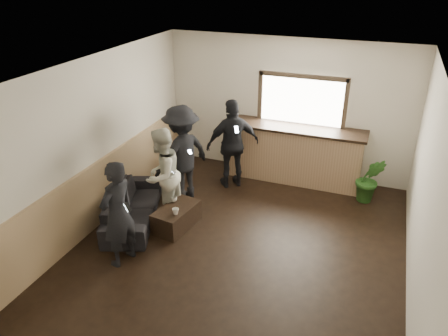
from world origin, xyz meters
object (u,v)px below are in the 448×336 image
at_px(bar_counter, 295,150).
at_px(person_b, 162,175).
at_px(sofa, 133,206).
at_px(person_a, 118,214).
at_px(potted_plant, 370,180).
at_px(cup_b, 176,211).
at_px(person_d, 233,144).
at_px(coffee_table, 177,217).
at_px(cup_a, 174,199).
at_px(person_c, 182,154).

bearing_deg(bar_counter, person_b, -129.15).
distance_m(sofa, person_a, 1.27).
bearing_deg(potted_plant, person_a, -136.24).
relative_size(cup_b, person_d, 0.06).
height_order(bar_counter, person_a, bar_counter).
xyz_separation_m(coffee_table, person_d, (0.37, 1.76, 0.70)).
bearing_deg(sofa, person_d, -52.86).
height_order(sofa, cup_a, sofa).
bearing_deg(person_a, person_d, 177.82).
relative_size(sofa, person_c, 1.03).
height_order(sofa, coffee_table, sofa).
xyz_separation_m(sofa, person_a, (0.45, -1.05, 0.55)).
relative_size(bar_counter, person_c, 1.48).
height_order(person_a, person_d, person_d).
bearing_deg(person_d, person_c, 11.12).
bearing_deg(coffee_table, person_c, 108.92).
xyz_separation_m(cup_a, person_a, (-0.23, -1.29, 0.41)).
height_order(sofa, person_b, person_b).
xyz_separation_m(bar_counter, person_b, (-1.82, -2.23, 0.18)).
bearing_deg(potted_plant, sofa, -150.59).
bearing_deg(sofa, person_a, -176.94).
height_order(sofa, potted_plant, potted_plant).
bearing_deg(person_b, cup_b, 51.03).
bearing_deg(cup_a, cup_b, -59.63).
bearing_deg(person_b, person_c, -177.75).
xyz_separation_m(potted_plant, person_b, (-3.31, -1.83, 0.37)).
height_order(sofa, person_c, person_c).
bearing_deg(coffee_table, cup_b, -64.82).
xyz_separation_m(sofa, person_b, (0.45, 0.29, 0.55)).
xyz_separation_m(bar_counter, cup_a, (-1.59, -2.28, -0.22)).
distance_m(bar_counter, person_b, 2.88).
bearing_deg(potted_plant, cup_b, -142.14).
bearing_deg(person_d, person_b, 27.27).
height_order(coffee_table, person_b, person_b).
distance_m(coffee_table, cup_b, 0.31).
distance_m(bar_counter, coffee_table, 2.89).
bearing_deg(person_b, sofa, -53.23).
relative_size(sofa, person_a, 1.14).
xyz_separation_m(person_b, person_c, (0.02, 0.74, 0.09)).
xyz_separation_m(cup_b, person_d, (0.29, 1.94, 0.46)).
distance_m(potted_plant, person_a, 4.60).
relative_size(person_a, person_c, 0.91).
bearing_deg(person_a, cup_b, 166.94).
bearing_deg(person_d, coffee_table, 40.46).
height_order(bar_counter, potted_plant, bar_counter).
xyz_separation_m(cup_b, person_c, (-0.42, 1.14, 0.48)).
bearing_deg(person_c, person_b, 22.58).
bearing_deg(person_c, coffee_table, 43.12).
bearing_deg(cup_a, coffee_table, -54.61).
distance_m(cup_a, person_d, 1.73).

